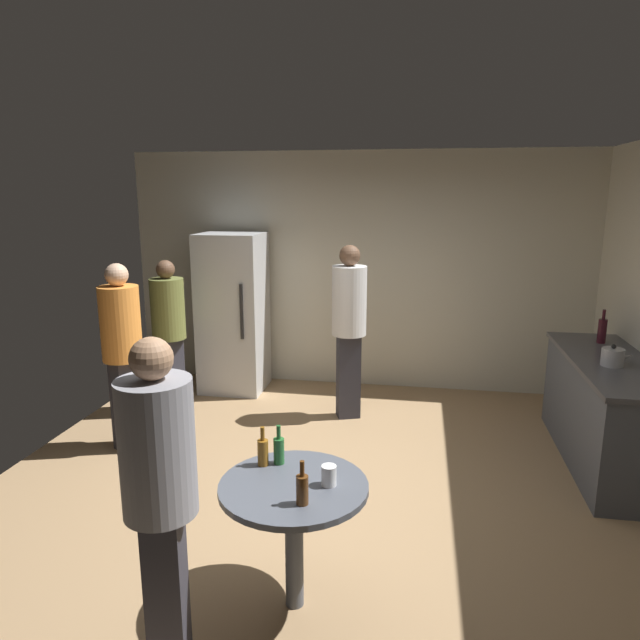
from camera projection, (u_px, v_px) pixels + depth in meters
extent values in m
cube|color=#9E7C56|center=(318.00, 500.00, 4.34)|extent=(5.20, 5.20, 0.10)
cube|color=beige|center=(358.00, 271.00, 6.56)|extent=(5.32, 0.06, 2.70)
cube|color=silver|center=(233.00, 313.00, 6.48)|extent=(0.70, 0.65, 1.80)
cube|color=#262628|center=(241.00, 312.00, 6.10)|extent=(0.03, 0.03, 0.60)
cube|color=#4C515B|center=(606.00, 414.00, 4.76)|extent=(0.60, 1.84, 0.86)
cube|color=#4C4C51|center=(612.00, 363.00, 4.66)|extent=(0.64, 1.88, 0.04)
cylinder|color=#B2B2B7|center=(613.00, 357.00, 4.50)|extent=(0.17, 0.17, 0.14)
sphere|color=black|center=(614.00, 346.00, 4.48)|extent=(0.04, 0.04, 0.04)
cone|color=#B2B2B7|center=(628.00, 356.00, 4.47)|extent=(0.09, 0.04, 0.06)
cylinder|color=#3F141E|center=(602.00, 331.00, 5.17)|extent=(0.08, 0.08, 0.22)
cylinder|color=#3F141E|center=(604.00, 314.00, 5.14)|extent=(0.03, 0.03, 0.09)
cylinder|color=#4C515B|center=(294.00, 548.00, 3.10)|extent=(0.10, 0.10, 0.70)
cylinder|color=#4C515B|center=(294.00, 487.00, 3.02)|extent=(0.80, 0.80, 0.03)
cylinder|color=#8C5919|center=(263.00, 453.00, 3.21)|extent=(0.06, 0.06, 0.15)
cylinder|color=#8C5919|center=(262.00, 434.00, 3.18)|extent=(0.02, 0.02, 0.08)
cylinder|color=#593314|center=(302.00, 490.00, 2.81)|extent=(0.06, 0.06, 0.15)
cylinder|color=#593314|center=(302.00, 469.00, 2.78)|extent=(0.02, 0.02, 0.08)
cylinder|color=#26662D|center=(279.00, 451.00, 3.23)|extent=(0.06, 0.06, 0.15)
cylinder|color=#26662D|center=(279.00, 432.00, 3.20)|extent=(0.02, 0.02, 0.08)
cylinder|color=white|center=(329.00, 476.00, 2.99)|extent=(0.08, 0.08, 0.11)
cube|color=#2D2D38|center=(167.00, 588.00, 2.71)|extent=(0.22, 0.25, 0.81)
cylinder|color=gray|center=(157.00, 448.00, 2.55)|extent=(0.41, 0.41, 0.64)
sphere|color=tan|center=(151.00, 359.00, 2.46)|extent=(0.19, 0.19, 0.19)
cube|color=#2D2D38|center=(127.00, 404.00, 5.04)|extent=(0.25, 0.27, 0.82)
cylinder|color=orange|center=(120.00, 324.00, 4.88)|extent=(0.46, 0.46, 0.65)
sphere|color=#D8AD8C|center=(117.00, 275.00, 4.79)|extent=(0.19, 0.19, 0.19)
cube|color=#2D2D38|center=(172.00, 375.00, 5.91)|extent=(0.26, 0.28, 0.78)
cylinder|color=olive|center=(168.00, 309.00, 5.76)|extent=(0.46, 0.46, 0.62)
sphere|color=brown|center=(165.00, 269.00, 5.67)|extent=(0.19, 0.19, 0.19)
cube|color=#2D2D38|center=(348.00, 376.00, 5.74)|extent=(0.27, 0.24, 0.86)
cylinder|color=white|center=(349.00, 301.00, 5.57)|extent=(0.44, 0.44, 0.68)
sphere|color=brown|center=(350.00, 255.00, 5.47)|extent=(0.20, 0.20, 0.20)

